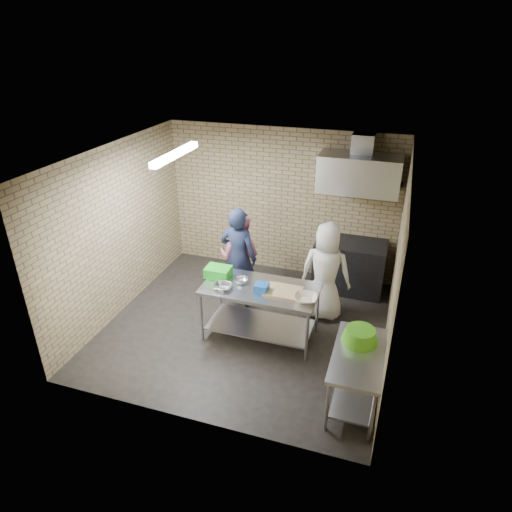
% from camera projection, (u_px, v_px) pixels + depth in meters
% --- Properties ---
extents(floor, '(4.20, 4.20, 0.00)m').
position_uv_depth(floor, '(246.00, 326.00, 7.12)').
color(floor, black).
rests_on(floor, ground).
extents(ceiling, '(4.20, 4.20, 0.00)m').
position_uv_depth(ceiling, '(244.00, 156.00, 5.89)').
color(ceiling, black).
rests_on(ceiling, ground).
extents(back_wall, '(4.20, 0.06, 2.70)m').
position_uv_depth(back_wall, '(281.00, 203.00, 8.20)').
color(back_wall, tan).
rests_on(back_wall, ground).
extents(front_wall, '(4.20, 0.06, 2.70)m').
position_uv_depth(front_wall, '(183.00, 327.00, 4.81)').
color(front_wall, tan).
rests_on(front_wall, ground).
extents(left_wall, '(0.06, 4.00, 2.70)m').
position_uv_depth(left_wall, '(119.00, 231.00, 7.08)').
color(left_wall, tan).
rests_on(left_wall, ground).
extents(right_wall, '(0.06, 4.00, 2.70)m').
position_uv_depth(right_wall, '(396.00, 270.00, 5.93)').
color(right_wall, tan).
rests_on(right_wall, ground).
extents(prep_table, '(1.68, 0.84, 0.84)m').
position_uv_depth(prep_table, '(260.00, 312.00, 6.72)').
color(prep_table, '#B5B7BC').
rests_on(prep_table, floor).
extents(side_counter, '(0.60, 1.20, 0.75)m').
position_uv_depth(side_counter, '(356.00, 378.00, 5.52)').
color(side_counter, silver).
rests_on(side_counter, floor).
extents(stove, '(1.20, 0.70, 0.90)m').
position_uv_depth(stove, '(349.00, 266.00, 7.94)').
color(stove, black).
rests_on(stove, floor).
extents(range_hood, '(1.30, 0.60, 0.60)m').
position_uv_depth(range_hood, '(359.00, 174.00, 7.23)').
color(range_hood, silver).
rests_on(range_hood, back_wall).
extents(hood_duct, '(0.35, 0.30, 0.30)m').
position_uv_depth(hood_duct, '(363.00, 143.00, 7.16)').
color(hood_duct, '#A5A8AD').
rests_on(hood_duct, back_wall).
extents(wall_shelf, '(0.80, 0.20, 0.04)m').
position_uv_depth(wall_shelf, '(378.00, 183.00, 7.39)').
color(wall_shelf, '#3F2B19').
rests_on(wall_shelf, back_wall).
extents(fluorescent_fixture, '(0.10, 1.25, 0.08)m').
position_uv_depth(fluorescent_fixture, '(175.00, 154.00, 6.20)').
color(fluorescent_fixture, white).
rests_on(fluorescent_fixture, ceiling).
extents(green_crate, '(0.37, 0.28, 0.15)m').
position_uv_depth(green_crate, '(218.00, 272.00, 6.79)').
color(green_crate, green).
rests_on(green_crate, prep_table).
extents(blue_tub, '(0.19, 0.19, 0.12)m').
position_uv_depth(blue_tub, '(262.00, 288.00, 6.40)').
color(blue_tub, blue).
rests_on(blue_tub, prep_table).
extents(cutting_board, '(0.51, 0.39, 0.03)m').
position_uv_depth(cutting_board, '(283.00, 291.00, 6.41)').
color(cutting_board, tan).
rests_on(cutting_board, prep_table).
extents(mixing_bowl_a, '(0.29, 0.29, 0.06)m').
position_uv_depth(mixing_bowl_a, '(223.00, 287.00, 6.48)').
color(mixing_bowl_a, silver).
rests_on(mixing_bowl_a, prep_table).
extents(mixing_bowl_b, '(0.22, 0.22, 0.06)m').
position_uv_depth(mixing_bowl_b, '(242.00, 281.00, 6.64)').
color(mixing_bowl_b, silver).
rests_on(mixing_bowl_b, prep_table).
extents(ceramic_bowl, '(0.36, 0.36, 0.08)m').
position_uv_depth(ceramic_bowl, '(306.00, 298.00, 6.19)').
color(ceramic_bowl, beige).
rests_on(ceramic_bowl, prep_table).
extents(green_basin, '(0.46, 0.46, 0.17)m').
position_uv_depth(green_basin, '(360.00, 335.00, 5.53)').
color(green_basin, '#59C626').
rests_on(green_basin, side_counter).
extents(bottle_red, '(0.07, 0.07, 0.18)m').
position_uv_depth(bottle_red, '(363.00, 175.00, 7.41)').
color(bottle_red, '#B22619').
rests_on(bottle_red, wall_shelf).
extents(man_navy, '(0.66, 0.46, 1.71)m').
position_uv_depth(man_navy, '(239.00, 257.00, 7.35)').
color(man_navy, black).
rests_on(man_navy, floor).
extents(woman_pink, '(0.75, 0.60, 1.49)m').
position_uv_depth(woman_pink, '(240.00, 258.00, 7.58)').
color(woman_pink, '#C56888').
rests_on(woman_pink, floor).
extents(woman_white, '(0.80, 0.54, 1.60)m').
position_uv_depth(woman_white, '(326.00, 272.00, 7.03)').
color(woman_white, white).
rests_on(woman_white, floor).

